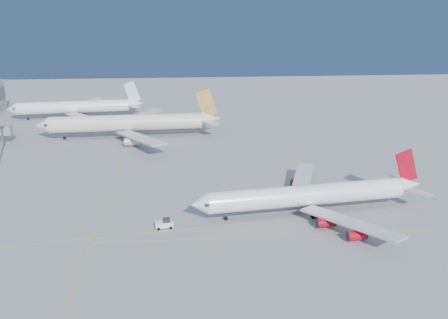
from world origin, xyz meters
TOP-DOWN VIEW (x-y plane):
  - ground at (0.00, 0.00)m, footprint 500.00×500.00m
  - taxiway_lines at (-14.71, 6.34)m, footprint 118.86×140.00m
  - airliner_virgin at (11.51, -1.59)m, footprint 59.79×53.29m
  - airliner_etihad at (-39.36, 78.06)m, footprint 70.91×65.44m
  - airliner_third at (-67.16, 116.46)m, footprint 60.81×55.77m
  - pushback_tug at (-24.37, -7.55)m, footprint 4.25×2.94m

SIDE VIEW (x-z plane):
  - ground at x=0.00m, z-range 0.00..0.00m
  - taxiway_lines at x=-14.71m, z-range 0.00..0.02m
  - pushback_tug at x=-24.37m, z-range -0.08..2.17m
  - airliner_virgin at x=11.51m, z-range -2.93..11.83m
  - airliner_third at x=-67.16m, z-range -3.22..13.09m
  - airliner_etihad at x=-39.36m, z-range -3.62..14.89m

